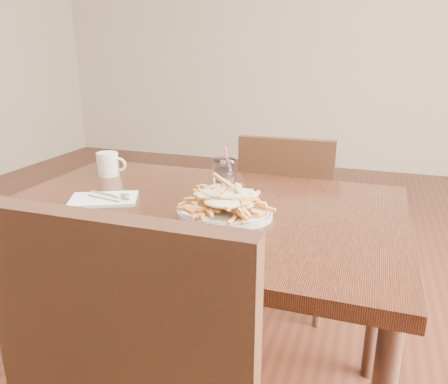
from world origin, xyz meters
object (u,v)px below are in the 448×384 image
at_px(loaded_fries, 224,196).
at_px(coffee_mug, 108,164).
at_px(table, 197,230).
at_px(fries_plate, 224,212).
at_px(chair_far, 287,216).
at_px(water_glass, 224,177).

distance_m(loaded_fries, coffee_mug, 0.59).
xyz_separation_m(table, fries_plate, (0.10, -0.05, 0.09)).
distance_m(table, fries_plate, 0.15).
height_order(loaded_fries, coffee_mug, loaded_fries).
bearing_deg(fries_plate, table, 153.73).
relative_size(table, fries_plate, 4.34).
bearing_deg(loaded_fries, fries_plate, 0.00).
xyz_separation_m(chair_far, water_glass, (-0.12, -0.53, 0.31)).
relative_size(fries_plate, water_glass, 1.83).
bearing_deg(loaded_fries, coffee_mug, 154.95).
distance_m(fries_plate, water_glass, 0.23).
height_order(chair_far, water_glass, water_glass).
height_order(table, water_glass, water_glass).
distance_m(loaded_fries, water_glass, 0.22).
distance_m(table, coffee_mug, 0.49).
distance_m(chair_far, fries_plate, 0.79).
xyz_separation_m(loaded_fries, water_glass, (-0.07, 0.21, -0.01)).
xyz_separation_m(fries_plate, coffee_mug, (-0.54, 0.25, 0.03)).
bearing_deg(water_glass, chair_far, 77.36).
distance_m(fries_plate, coffee_mug, 0.59).
bearing_deg(coffee_mug, table, -24.75).
height_order(chair_far, loaded_fries, chair_far).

